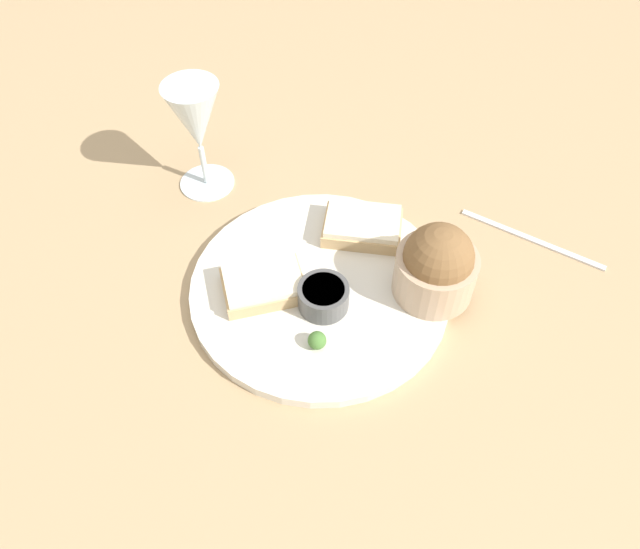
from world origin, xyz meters
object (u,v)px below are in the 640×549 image
cheese_toast_near (263,282)px  salad_bowl (437,266)px  sauce_ramekin (323,296)px  cheese_toast_far (362,226)px  wine_glass (196,122)px  fork (532,238)px

cheese_toast_near → salad_bowl: bearing=-7.7°
sauce_ramekin → cheese_toast_far: sauce_ramekin is taller
salad_bowl → wine_glass: 0.36m
salad_bowl → cheese_toast_far: bearing=123.3°
salad_bowl → cheese_toast_near: 0.21m
sauce_ramekin → wine_glass: (-0.13, 0.25, 0.08)m
cheese_toast_near → cheese_toast_far: (0.13, 0.08, 0.00)m
sauce_ramekin → salad_bowl: bearing=2.6°
sauce_ramekin → wine_glass: bearing=118.6°
salad_bowl → wine_glass: (-0.27, 0.24, 0.05)m
fork → cheese_toast_far: bearing=172.4°
wine_glass → cheese_toast_far: bearing=-34.4°
cheese_toast_near → cheese_toast_far: size_ratio=0.90×
salad_bowl → cheese_toast_far: 0.13m
salad_bowl → sauce_ramekin: size_ratio=1.64×
sauce_ramekin → cheese_toast_near: sauce_ramekin is taller
cheese_toast_near → cheese_toast_far: bearing=29.3°
sauce_ramekin → cheese_toast_far: (0.07, 0.11, -0.00)m
sauce_ramekin → cheese_toast_near: (-0.07, 0.03, -0.00)m
cheese_toast_far → fork: 0.23m
salad_bowl → cheese_toast_near: salad_bowl is taller
fork → wine_glass: bearing=158.5°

